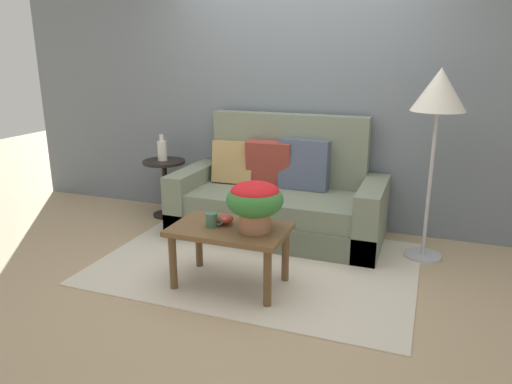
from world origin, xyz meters
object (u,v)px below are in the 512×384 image
object	(u,v)px
potted_plant	(255,200)
snack_bowl	(224,219)
coffee_mug	(212,220)
table_vase	(162,150)
floor_lamp	(439,99)
side_table	(165,178)
coffee_table	(230,237)
couch	(278,200)

from	to	relation	value
potted_plant	snack_bowl	world-z (taller)	potted_plant
coffee_mug	snack_bowl	distance (m)	0.11
table_vase	floor_lamp	bearing A→B (deg)	-4.16
side_table	table_vase	xyz separation A→B (m)	(-0.01, 0.00, 0.30)
floor_lamp	potted_plant	distance (m)	1.68
side_table	potted_plant	distance (m)	1.95
snack_bowl	coffee_mug	bearing A→B (deg)	-124.89
coffee_table	potted_plant	size ratio (longest dim) A/B	2.09
coffee_table	floor_lamp	xyz separation A→B (m)	(1.34, 1.05, 0.95)
coffee_table	couch	bearing A→B (deg)	89.94
coffee_table	potted_plant	xyz separation A→B (m)	(0.20, 0.01, 0.30)
floor_lamp	table_vase	bearing A→B (deg)	175.84
coffee_table	snack_bowl	xyz separation A→B (m)	(-0.06, 0.05, 0.11)
snack_bowl	table_vase	bearing A→B (deg)	136.24
couch	coffee_mug	size ratio (longest dim) A/B	14.52
side_table	coffee_mug	size ratio (longest dim) A/B	4.50
coffee_table	coffee_mug	world-z (taller)	coffee_mug
couch	coffee_table	size ratio (longest dim) A/B	2.31
coffee_table	side_table	distance (m)	1.79
coffee_table	table_vase	distance (m)	1.83
floor_lamp	coffee_table	bearing A→B (deg)	-141.95
potted_plant	coffee_mug	xyz separation A→B (m)	(-0.32, -0.04, -0.17)
floor_lamp	potted_plant	xyz separation A→B (m)	(-1.15, -1.04, -0.65)
couch	coffee_table	bearing A→B (deg)	-90.06
snack_bowl	couch	bearing A→B (deg)	86.60
potted_plant	coffee_mug	world-z (taller)	potted_plant
side_table	table_vase	distance (m)	0.30
side_table	potted_plant	xyz separation A→B (m)	(1.49, -1.23, 0.27)
couch	snack_bowl	xyz separation A→B (m)	(-0.07, -1.11, 0.16)
floor_lamp	coffee_mug	bearing A→B (deg)	-143.54
coffee_mug	table_vase	size ratio (longest dim) A/B	0.50
floor_lamp	potted_plant	bearing A→B (deg)	-137.67
snack_bowl	table_vase	world-z (taller)	table_vase
coffee_mug	side_table	bearing A→B (deg)	132.49
coffee_mug	snack_bowl	xyz separation A→B (m)	(0.06, 0.09, -0.01)
coffee_table	table_vase	xyz separation A→B (m)	(-1.31, 1.24, 0.33)
side_table	snack_bowl	size ratio (longest dim) A/B	4.51
potted_plant	coffee_mug	distance (m)	0.37
coffee_table	potted_plant	bearing A→B (deg)	1.65
coffee_mug	table_vase	world-z (taller)	table_vase
coffee_mug	potted_plant	bearing A→B (deg)	7.01
floor_lamp	coffee_mug	xyz separation A→B (m)	(-1.47, -1.08, -0.82)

